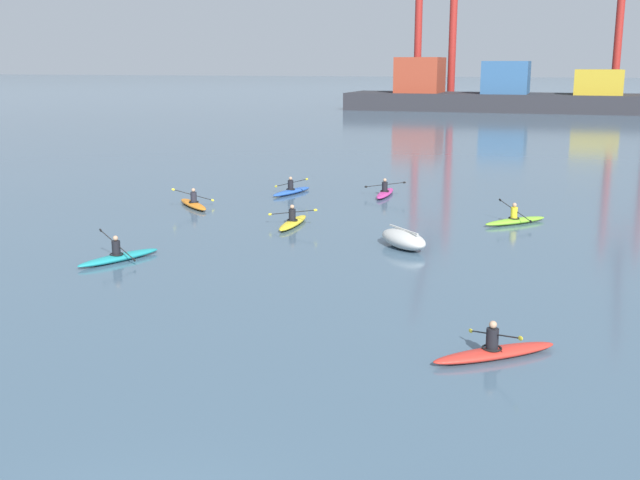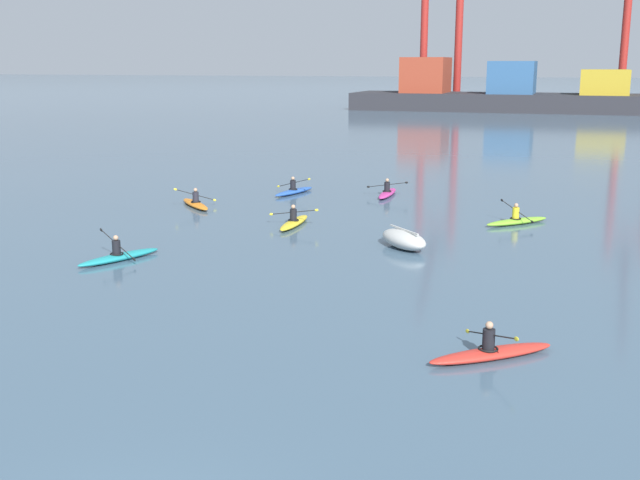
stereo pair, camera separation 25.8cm
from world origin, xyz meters
name	(u,v)px [view 2 (the right image)]	position (x,y,z in m)	size (l,w,h in m)	color
container_barge	(507,94)	(-4.72, 111.64, 2.49)	(46.66, 11.80, 7.80)	#28282D
gantry_crane_west	(442,4)	(-16.28, 119.55, 15.99)	(6.76, 17.26, 32.46)	maroon
capsized_dinghy	(404,239)	(-0.31, 20.62, 0.35)	(2.61, 2.63, 0.76)	beige
kayak_lime	(517,220)	(3.45, 26.68, 0.17)	(2.78, 2.88, 1.01)	#7ABC2D
kayak_orange	(195,203)	(-12.02, 26.03, 0.17)	(2.84, 2.81, 1.03)	orange
kayak_blue	(294,191)	(-8.74, 31.25, 0.17)	(2.17, 3.44, 0.97)	#2856B2
kayak_teal	(119,256)	(-9.64, 15.50, 0.17)	(2.00, 3.37, 1.09)	teal
kayak_magenta	(387,193)	(-3.75, 32.21, 0.17)	(2.27, 3.41, 0.95)	#C13384
kayak_yellow	(294,222)	(-5.79, 23.27, 0.17)	(2.27, 3.42, 0.95)	yellow
kayak_red	(491,352)	(4.16, 10.04, 0.17)	(3.01, 2.62, 0.95)	red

